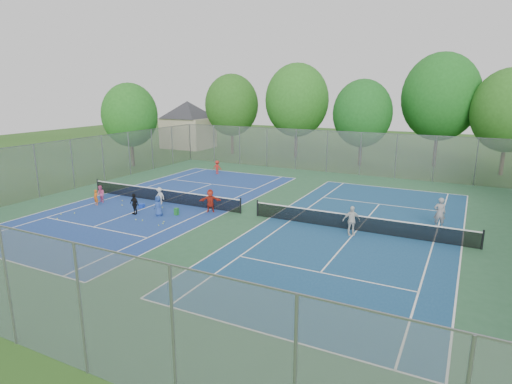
% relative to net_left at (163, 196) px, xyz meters
% --- Properties ---
extents(ground, '(120.00, 120.00, 0.00)m').
position_rel_net_left_xyz_m(ground, '(7.00, 0.00, -0.46)').
color(ground, '#275019').
rests_on(ground, ground).
extents(court_pad, '(32.00, 32.00, 0.01)m').
position_rel_net_left_xyz_m(court_pad, '(7.00, 0.00, -0.45)').
color(court_pad, '#295837').
rests_on(court_pad, ground).
extents(court_left, '(10.97, 23.77, 0.01)m').
position_rel_net_left_xyz_m(court_left, '(0.00, 0.00, -0.44)').
color(court_left, navy).
rests_on(court_left, court_pad).
extents(court_right, '(10.97, 23.77, 0.01)m').
position_rel_net_left_xyz_m(court_right, '(14.00, 0.00, -0.44)').
color(court_right, navy).
rests_on(court_right, court_pad).
extents(net_left, '(12.87, 0.10, 0.91)m').
position_rel_net_left_xyz_m(net_left, '(0.00, 0.00, 0.00)').
color(net_left, black).
rests_on(net_left, ground).
extents(net_right, '(12.87, 0.10, 0.91)m').
position_rel_net_left_xyz_m(net_right, '(14.00, 0.00, 0.00)').
color(net_right, black).
rests_on(net_right, ground).
extents(fence_north, '(32.00, 0.10, 4.00)m').
position_rel_net_left_xyz_m(fence_north, '(7.00, 16.00, 1.54)').
color(fence_north, gray).
rests_on(fence_north, ground).
extents(fence_south, '(32.00, 0.10, 4.00)m').
position_rel_net_left_xyz_m(fence_south, '(7.00, -16.00, 1.54)').
color(fence_south, gray).
rests_on(fence_south, ground).
extents(fence_west, '(0.10, 32.00, 4.00)m').
position_rel_net_left_xyz_m(fence_west, '(-9.00, 0.00, 1.54)').
color(fence_west, gray).
rests_on(fence_west, ground).
extents(house, '(11.03, 11.03, 7.30)m').
position_rel_net_left_xyz_m(house, '(-15.00, 24.00, 3.76)').
color(house, '#B7A88C').
rests_on(house, ground).
extents(tree_nw, '(6.40, 6.40, 9.58)m').
position_rel_net_left_xyz_m(tree_nw, '(-7.00, 22.00, 5.44)').
color(tree_nw, '#443326').
rests_on(tree_nw, ground).
extents(tree_nl, '(7.20, 7.20, 10.69)m').
position_rel_net_left_xyz_m(tree_nl, '(1.00, 23.00, 6.09)').
color(tree_nl, '#443326').
rests_on(tree_nl, ground).
extents(tree_nc, '(6.00, 6.00, 8.85)m').
position_rel_net_left_xyz_m(tree_nc, '(9.00, 21.00, 4.94)').
color(tree_nc, '#443326').
rests_on(tree_nc, ground).
extents(tree_nr, '(7.60, 7.60, 11.42)m').
position_rel_net_left_xyz_m(tree_nr, '(16.00, 24.00, 6.59)').
color(tree_nr, '#443326').
rests_on(tree_nr, ground).
extents(tree_ne, '(6.60, 6.60, 9.77)m').
position_rel_net_left_xyz_m(tree_ne, '(22.00, 22.00, 5.51)').
color(tree_ne, '#443326').
rests_on(tree_ne, ground).
extents(tree_side_w, '(5.60, 5.60, 8.47)m').
position_rel_net_left_xyz_m(tree_side_w, '(-12.00, 10.00, 4.79)').
color(tree_side_w, '#443326').
rests_on(tree_side_w, ground).
extents(ball_crate, '(0.36, 0.36, 0.27)m').
position_rel_net_left_xyz_m(ball_crate, '(-0.33, -1.85, -0.32)').
color(ball_crate, blue).
rests_on(ball_crate, ground).
extents(ball_hopper, '(0.25, 0.25, 0.47)m').
position_rel_net_left_xyz_m(ball_hopper, '(2.88, -2.20, -0.22)').
color(ball_hopper, '#227F2D').
rests_on(ball_hopper, ground).
extents(student_a, '(0.44, 0.32, 1.11)m').
position_rel_net_left_xyz_m(student_a, '(-3.58, -2.80, 0.10)').
color(student_a, '#D55914').
rests_on(student_a, ground).
extents(student_b, '(0.70, 0.60, 1.23)m').
position_rel_net_left_xyz_m(student_b, '(-3.81, -2.15, 0.16)').
color(student_b, '#ED5C98').
rests_on(student_b, ground).
extents(student_c, '(0.81, 0.49, 1.22)m').
position_rel_net_left_xyz_m(student_c, '(0.24, -0.60, 0.15)').
color(student_c, beige).
rests_on(student_c, ground).
extents(student_d, '(0.85, 0.47, 1.37)m').
position_rel_net_left_xyz_m(student_d, '(0.35, -3.27, 0.23)').
color(student_d, black).
rests_on(student_d, ground).
extents(student_e, '(0.71, 0.52, 1.34)m').
position_rel_net_left_xyz_m(student_e, '(1.97, -2.84, 0.21)').
color(student_e, '#274590').
rests_on(student_e, ground).
extents(student_f, '(1.46, 1.12, 1.54)m').
position_rel_net_left_xyz_m(student_f, '(4.45, -0.60, 0.32)').
color(student_f, '#B12919').
rests_on(student_f, ground).
extents(child_far_baseline, '(0.88, 0.57, 1.29)m').
position_rel_net_left_xyz_m(child_far_baseline, '(-1.88, 10.36, 0.19)').
color(child_far_baseline, red).
rests_on(child_far_baseline, ground).
extents(instructor, '(0.75, 0.58, 1.84)m').
position_rel_net_left_xyz_m(instructor, '(18.12, 2.72, 0.46)').
color(instructor, gray).
rests_on(instructor, ground).
extents(teen_court_b, '(1.05, 0.86, 1.67)m').
position_rel_net_left_xyz_m(teen_court_b, '(13.87, -0.83, 0.38)').
color(teen_court_b, silver).
rests_on(teen_court_b, ground).
extents(tennis_ball_0, '(0.07, 0.07, 0.07)m').
position_rel_net_left_xyz_m(tennis_ball_0, '(3.30, -4.47, -0.42)').
color(tennis_ball_0, '#B5CA2F').
rests_on(tennis_ball_0, ground).
extents(tennis_ball_1, '(0.07, 0.07, 0.07)m').
position_rel_net_left_xyz_m(tennis_ball_1, '(-2.73, -1.21, -0.42)').
color(tennis_ball_1, gold).
rests_on(tennis_ball_1, ground).
extents(tennis_ball_2, '(0.07, 0.07, 0.07)m').
position_rel_net_left_xyz_m(tennis_ball_2, '(1.32, -4.24, -0.42)').
color(tennis_ball_2, '#E8F438').
rests_on(tennis_ball_2, ground).
extents(tennis_ball_3, '(0.07, 0.07, 0.07)m').
position_rel_net_left_xyz_m(tennis_ball_3, '(3.11, -3.76, -0.42)').
color(tennis_ball_3, '#DCF539').
rests_on(tennis_ball_3, ground).
extents(tennis_ball_4, '(0.07, 0.07, 0.07)m').
position_rel_net_left_xyz_m(tennis_ball_4, '(-3.80, -5.55, -0.42)').
color(tennis_ball_4, gold).
rests_on(tennis_ball_4, ground).
extents(tennis_ball_5, '(0.07, 0.07, 0.07)m').
position_rel_net_left_xyz_m(tennis_ball_5, '(1.78, -4.17, -0.42)').
color(tennis_ball_5, '#D7F539').
rests_on(tennis_ball_5, ground).
extents(tennis_ball_6, '(0.07, 0.07, 0.07)m').
position_rel_net_left_xyz_m(tennis_ball_6, '(-1.85, -2.13, -0.42)').
color(tennis_ball_6, yellow).
rests_on(tennis_ball_6, ground).
extents(tennis_ball_7, '(0.07, 0.07, 0.07)m').
position_rel_net_left_xyz_m(tennis_ball_7, '(-3.24, -4.97, -0.42)').
color(tennis_ball_7, '#C2D932').
rests_on(tennis_ball_7, ground).
extents(tennis_ball_8, '(0.07, 0.07, 0.07)m').
position_rel_net_left_xyz_m(tennis_ball_8, '(3.29, -4.08, -0.42)').
color(tennis_ball_8, '#C7ED37').
rests_on(tennis_ball_8, ground).
extents(tennis_ball_9, '(0.07, 0.07, 0.07)m').
position_rel_net_left_xyz_m(tennis_ball_9, '(-3.18, -6.33, -0.42)').
color(tennis_ball_9, '#BFCF30').
rests_on(tennis_ball_9, ground).
extents(tennis_ball_10, '(0.07, 0.07, 0.07)m').
position_rel_net_left_xyz_m(tennis_ball_10, '(1.01, -1.31, -0.42)').
color(tennis_ball_10, '#BBD732').
rests_on(tennis_ball_10, ground).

